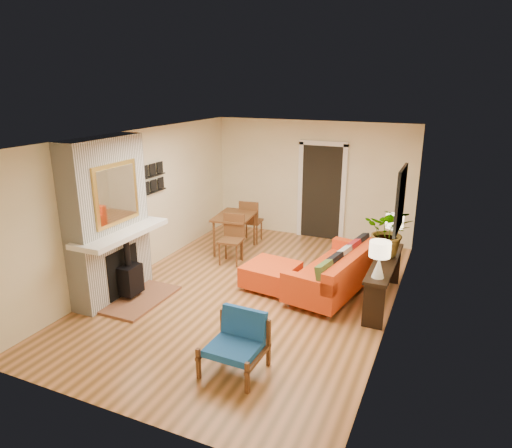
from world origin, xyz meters
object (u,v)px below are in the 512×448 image
at_px(dining_table, 238,222).
at_px(houseplant, 389,231).
at_px(sofa, 338,272).
at_px(lamp_near, 380,255).
at_px(blue_chair, 238,339).
at_px(ottoman, 271,274).
at_px(lamp_far, 394,226).
at_px(console_table, 384,270).

bearing_deg(dining_table, houseplant, -16.53).
xyz_separation_m(sofa, lamp_near, (0.75, -0.80, 0.70)).
height_order(dining_table, lamp_near, lamp_near).
distance_m(blue_chair, dining_table, 4.07).
xyz_separation_m(ottoman, lamp_near, (1.85, -0.50, 0.82)).
height_order(ottoman, lamp_near, lamp_near).
distance_m(ottoman, lamp_far, 2.23).
relative_size(blue_chair, console_table, 0.39).
xyz_separation_m(dining_table, console_table, (3.13, -1.18, -0.05)).
bearing_deg(houseplant, sofa, -169.65).
distance_m(lamp_far, houseplant, 0.52).
distance_m(blue_chair, lamp_near, 2.34).
relative_size(ottoman, houseplant, 1.14).
height_order(lamp_near, lamp_far, same).
bearing_deg(dining_table, ottoman, -46.67).
bearing_deg(houseplant, lamp_near, -89.39).
height_order(lamp_near, houseplant, houseplant).
distance_m(sofa, lamp_near, 1.30).
bearing_deg(houseplant, ottoman, -166.76).
relative_size(sofa, lamp_near, 4.06).
bearing_deg(console_table, sofa, 171.08).
bearing_deg(ottoman, sofa, 15.15).
bearing_deg(lamp_far, blue_chair, -112.55).
height_order(ottoman, blue_chair, blue_chair).
bearing_deg(console_table, ottoman, -174.45).
bearing_deg(dining_table, console_table, -20.64).
relative_size(ottoman, lamp_near, 1.71).
relative_size(dining_table, houseplant, 2.22).
distance_m(sofa, lamp_far, 1.22).
height_order(blue_chair, lamp_far, lamp_far).
relative_size(blue_chair, dining_table, 0.40).
xyz_separation_m(sofa, lamp_far, (0.75, 0.65, 0.70)).
height_order(dining_table, console_table, dining_table).
bearing_deg(dining_table, sofa, -24.03).
relative_size(sofa, dining_table, 1.22).
relative_size(ottoman, console_table, 0.50).
height_order(blue_chair, lamp_near, lamp_near).
bearing_deg(houseplant, blue_chair, -116.12).
relative_size(dining_table, lamp_near, 3.34).
bearing_deg(lamp_near, console_table, 90.00).
distance_m(lamp_near, lamp_far, 1.45).
distance_m(ottoman, blue_chair, 2.35).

